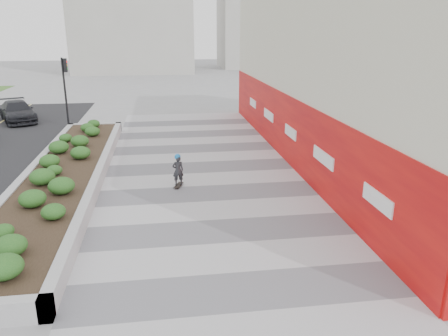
% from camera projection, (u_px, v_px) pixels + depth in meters
% --- Properties ---
extents(ground, '(160.00, 160.00, 0.00)m').
position_uv_depth(ground, '(230.00, 261.00, 11.42)').
color(ground, gray).
rests_on(ground, ground).
extents(walkway, '(8.00, 36.00, 0.01)m').
position_uv_depth(walkway, '(216.00, 215.00, 14.25)').
color(walkway, '#A8A8AD').
rests_on(walkway, ground).
extents(building, '(6.04, 24.08, 8.00)m').
position_uv_depth(building, '(352.00, 71.00, 19.63)').
color(building, beige).
rests_on(building, ground).
extents(planter, '(3.00, 18.00, 0.90)m').
position_uv_depth(planter, '(64.00, 172.00, 17.15)').
color(planter, '#9E9EA0').
rests_on(planter, ground).
extents(traffic_signal_near, '(0.33, 0.28, 4.20)m').
position_uv_depth(traffic_signal_near, '(65.00, 82.00, 26.10)').
color(traffic_signal_near, black).
rests_on(traffic_signal_near, ground).
extents(manhole_cover, '(0.44, 0.44, 0.01)m').
position_uv_depth(manhole_cover, '(231.00, 214.00, 14.32)').
color(manhole_cover, '#595654').
rests_on(manhole_cover, ground).
extents(skateboarder, '(0.46, 0.75, 1.32)m').
position_uv_depth(skateboarder, '(178.00, 170.00, 16.60)').
color(skateboarder, beige).
rests_on(skateboarder, ground).
extents(car_dark, '(3.54, 4.90, 1.32)m').
position_uv_depth(car_dark, '(18.00, 111.00, 28.50)').
color(car_dark, black).
rests_on(car_dark, ground).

